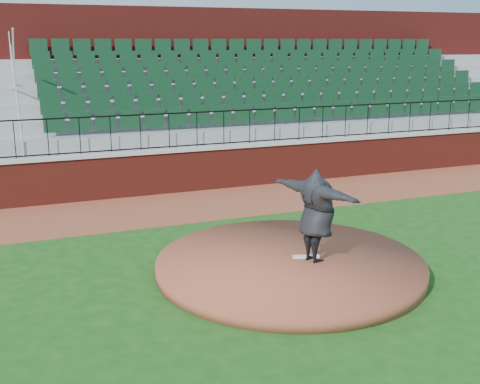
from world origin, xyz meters
The scene contains 10 objects.
ground centered at (0.00, 0.00, 0.00)m, with size 90.00×90.00×0.00m, color #184513.
warning_track centered at (0.00, 5.40, 0.01)m, with size 34.00×3.20×0.01m, color brown.
field_wall centered at (0.00, 7.00, 0.60)m, with size 34.00×0.35×1.20m, color maroon.
wall_cap centered at (0.00, 7.00, 1.25)m, with size 34.00×0.45×0.10m, color #B7B7B7.
wall_railing centered at (0.00, 7.00, 1.80)m, with size 34.00×0.05×1.00m, color black, non-canonical shape.
seating_stands centered at (0.00, 9.72, 2.30)m, with size 34.00×5.10×4.60m, color gray, non-canonical shape.
concourse_wall centered at (0.00, 12.52, 2.75)m, with size 34.00×0.50×5.50m, color maroon.
pitchers_mound centered at (0.49, 0.14, 0.12)m, with size 5.13×5.13×0.25m, color brown.
pitching_rubber centered at (0.82, 0.10, 0.27)m, with size 0.52×0.13×0.03m, color white.
pitcher centered at (0.90, -0.10, 1.14)m, with size 2.19×0.60×1.78m, color black.
Camera 1 is at (-4.36, -9.53, 4.31)m, focal length 44.82 mm.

